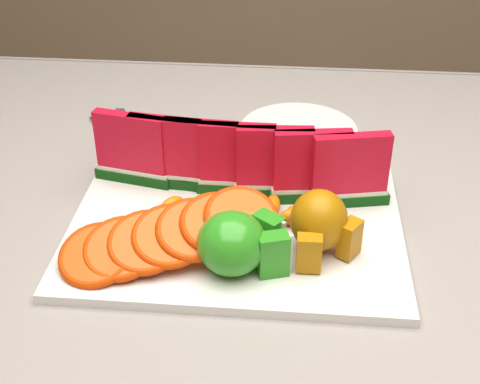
# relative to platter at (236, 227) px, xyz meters

# --- Properties ---
(table) EXTENTS (1.40, 0.90, 0.75)m
(table) POSITION_rel_platter_xyz_m (0.01, 0.01, -0.11)
(table) COLOR #473219
(table) RESTS_ON ground
(tablecloth) EXTENTS (1.53, 1.03, 0.20)m
(tablecloth) POSITION_rel_platter_xyz_m (0.01, 0.01, -0.05)
(tablecloth) COLOR gray
(tablecloth) RESTS_ON table
(platter) EXTENTS (0.40, 0.30, 0.01)m
(platter) POSITION_rel_platter_xyz_m (0.00, 0.00, 0.00)
(platter) COLOR silver
(platter) RESTS_ON tablecloth
(apple_cluster) EXTENTS (0.11, 0.09, 0.07)m
(apple_cluster) POSITION_rel_platter_xyz_m (0.01, -0.08, 0.04)
(apple_cluster) COLOR #21931A
(apple_cluster) RESTS_ON platter
(pear_cluster) EXTENTS (0.09, 0.09, 0.07)m
(pear_cluster) POSITION_rel_platter_xyz_m (0.10, -0.05, 0.04)
(pear_cluster) COLOR #956F06
(pear_cluster) RESTS_ON platter
(side_plate) EXTENTS (0.24, 0.24, 0.01)m
(side_plate) POSITION_rel_platter_xyz_m (0.07, 0.26, -0.00)
(side_plate) COLOR silver
(side_plate) RESTS_ON tablecloth
(fork) EXTENTS (0.10, 0.18, 0.00)m
(fork) POSITION_rel_platter_xyz_m (-0.21, 0.22, -0.00)
(fork) COLOR silver
(fork) RESTS_ON tablecloth
(watermelon_row) EXTENTS (0.39, 0.07, 0.10)m
(watermelon_row) POSITION_rel_platter_xyz_m (-0.00, 0.07, 0.05)
(watermelon_row) COLOR #0B3A16
(watermelon_row) RESTS_ON platter
(orange_fan_front) EXTENTS (0.27, 0.16, 0.07)m
(orange_fan_front) POSITION_rel_platter_xyz_m (-0.07, -0.07, 0.04)
(orange_fan_front) COLOR #EB4B0B
(orange_fan_front) RESTS_ON platter
(orange_fan_back) EXTENTS (0.33, 0.11, 0.05)m
(orange_fan_back) POSITION_rel_platter_xyz_m (0.01, 0.13, 0.03)
(orange_fan_back) COLOR #EB4B0B
(orange_fan_back) RESTS_ON platter
(tangerine_segments) EXTENTS (0.19, 0.07, 0.02)m
(tangerine_segments) POSITION_rel_platter_xyz_m (0.00, 0.01, 0.02)
(tangerine_segments) COLOR orange
(tangerine_segments) RESTS_ON platter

